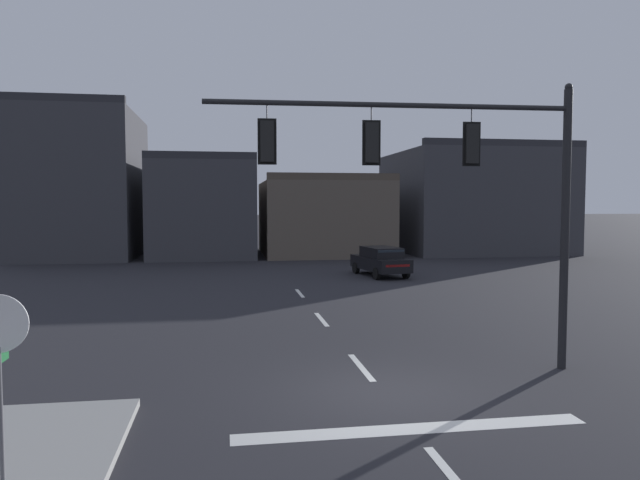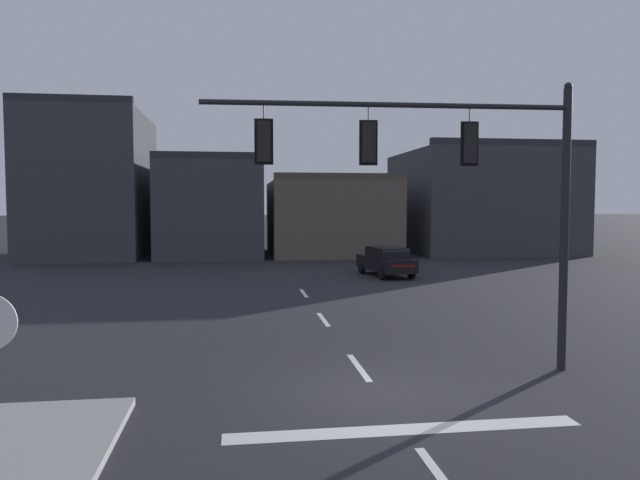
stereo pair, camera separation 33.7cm
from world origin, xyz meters
The scene contains 6 objects.
ground_plane centered at (0.00, 0.00, 0.00)m, with size 400.00×400.00×0.00m, color #232328.
stop_bar_paint centered at (0.00, -2.00, 0.00)m, with size 6.40×0.50×0.01m, color silver.
lane_centreline centered at (0.00, 2.00, 0.00)m, with size 0.16×26.40×0.01m.
signal_mast_near_side centered at (1.98, 1.26, 4.75)m, with size 8.60×0.63×6.81m.
car_lot_nearside centered at (5.18, 19.54, 0.86)m, with size 2.50×4.64×1.61m.
building_row centered at (2.63, 34.86, 4.16)m, with size 41.52×12.66×11.15m.
Camera 1 is at (-3.23, -11.79, 3.98)m, focal length 33.04 mm.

